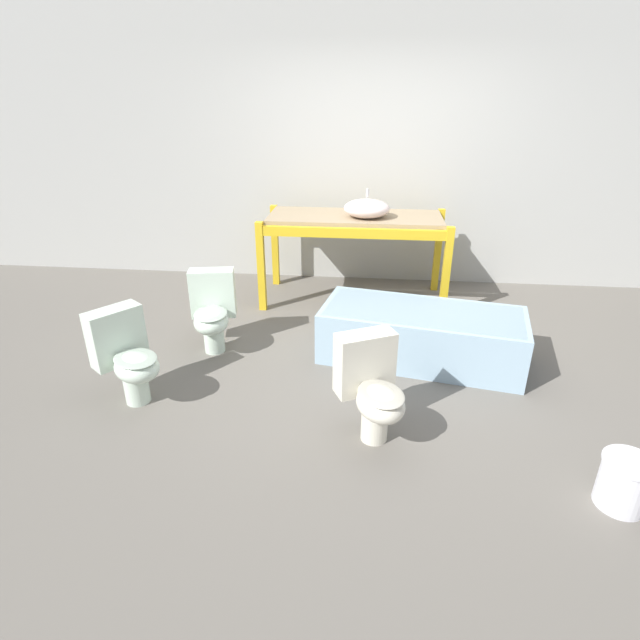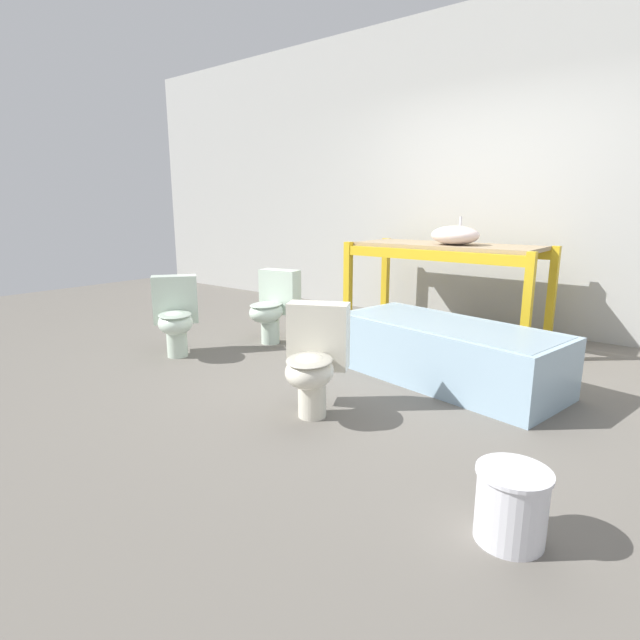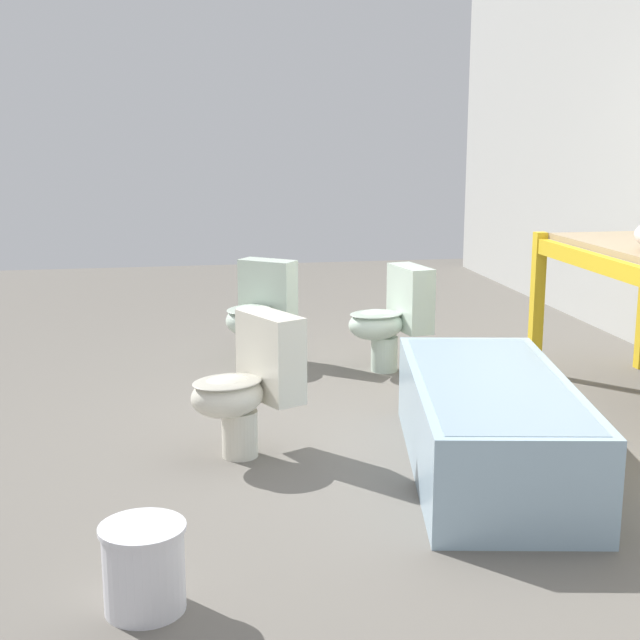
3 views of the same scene
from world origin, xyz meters
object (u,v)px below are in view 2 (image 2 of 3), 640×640
Objects in this scene: sink_basin at (455,235)px; toilet_near at (176,314)px; toilet_extra at (314,357)px; bathtub_main at (447,348)px; toilet_far at (273,304)px; bucket_white at (511,503)px.

sink_basin is 2.60m from toilet_near.
toilet_near is 1.71m from toilet_extra.
bathtub_main is at bearing -31.50° from toilet_near.
toilet_near is (-2.09, -0.81, 0.11)m from bathtub_main.
bathtub_main is 1.11m from toilet_extra.
sink_basin is 0.67× the size of toilet_extra.
bucket_white is (2.68, -1.51, -0.20)m from toilet_far.
toilet_near reaches higher than bathtub_main.
sink_basin is at bearing 66.50° from toilet_extra.
bathtub_main is at bearing 122.26° from bucket_white.
toilet_near is 3.12m from bucket_white.
toilet_extra is at bearing -99.93° from bathtub_main.
toilet_near is (-1.59, -1.96, -0.63)m from sink_basin.
sink_basin is 3.13m from bucket_white.
toilet_extra is at bearing -60.39° from toilet_near.
bucket_white is at bearing -40.33° from toilet_far.
toilet_extra reaches higher than bucket_white.
bathtub_main is 2.24m from toilet_near.
toilet_extra is (1.70, -0.23, 0.00)m from toilet_near.
sink_basin reaches higher than toilet_near.
bucket_white is (0.95, -1.51, -0.09)m from bathtub_main.
toilet_far is 1.00× the size of toilet_extra.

